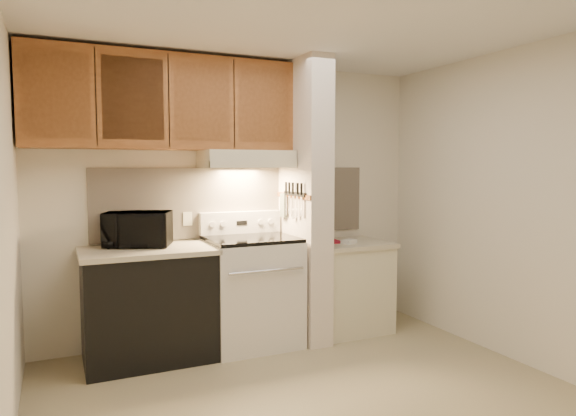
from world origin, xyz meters
TOP-DOWN VIEW (x-y plane):
  - floor at (0.00, 0.00)m, footprint 3.60×3.60m
  - ceiling at (0.00, 0.00)m, footprint 3.60×3.60m
  - wall_back at (0.00, 1.50)m, footprint 3.60×2.50m
  - wall_left at (-1.80, 0.00)m, footprint 0.02×3.00m
  - wall_right at (1.80, 0.00)m, footprint 0.02×3.00m
  - backsplash at (0.00, 1.49)m, footprint 2.60×0.02m
  - range_body at (0.00, 1.16)m, footprint 0.76×0.65m
  - oven_window at (0.00, 0.84)m, footprint 0.50×0.01m
  - oven_handle at (0.00, 0.80)m, footprint 0.65×0.02m
  - cooktop at (0.00, 1.16)m, footprint 0.74×0.64m
  - range_backguard at (0.00, 1.44)m, footprint 0.76×0.08m
  - range_display at (0.00, 1.40)m, footprint 0.10×0.01m
  - range_knob_left_outer at (-0.28, 1.40)m, footprint 0.05×0.02m
  - range_knob_left_inner at (-0.18, 1.40)m, footprint 0.05×0.02m
  - range_knob_right_inner at (0.18, 1.40)m, footprint 0.05×0.02m
  - range_knob_right_outer at (0.28, 1.40)m, footprint 0.05×0.02m
  - dishwasher_front at (-0.88, 1.17)m, footprint 1.00×0.63m
  - left_countertop at (-0.88, 1.17)m, footprint 1.04×0.67m
  - spoon_rest at (-0.97, 1.36)m, footprint 0.25×0.11m
  - teal_jar at (-1.07, 1.39)m, footprint 0.11×0.11m
  - outlet at (-0.48, 1.48)m, footprint 0.08×0.01m
  - microwave at (-0.93, 1.31)m, footprint 0.60×0.50m
  - partition_pillar at (0.51, 1.15)m, footprint 0.22×0.70m
  - pillar_trim at (0.39, 1.15)m, footprint 0.01×0.70m
  - knife_strip at (0.39, 1.10)m, footprint 0.02×0.42m
  - knife_blade_a at (0.38, 0.94)m, footprint 0.01×0.03m
  - knife_handle_a at (0.38, 0.94)m, footprint 0.02×0.02m
  - knife_blade_b at (0.38, 1.02)m, footprint 0.01×0.04m
  - knife_handle_b at (0.38, 1.01)m, footprint 0.02×0.02m
  - knife_blade_c at (0.38, 1.10)m, footprint 0.01×0.04m
  - knife_handle_c at (0.38, 1.11)m, footprint 0.02×0.02m
  - knife_blade_d at (0.38, 1.18)m, footprint 0.01×0.04m
  - knife_handle_d at (0.38, 1.19)m, footprint 0.02×0.02m
  - knife_blade_e at (0.38, 1.26)m, footprint 0.01×0.04m
  - knife_handle_e at (0.38, 1.26)m, footprint 0.02×0.02m
  - oven_mitt at (0.38, 1.32)m, footprint 0.03×0.09m
  - right_cab_base at (0.97, 1.15)m, footprint 0.70×0.60m
  - right_countertop at (0.97, 1.15)m, footprint 0.74×0.64m
  - red_folder at (0.79, 1.25)m, footprint 0.25×0.33m
  - white_box at (0.92, 1.05)m, footprint 0.16×0.14m
  - range_hood at (0.00, 1.28)m, footprint 0.78×0.44m
  - hood_lip at (0.00, 1.07)m, footprint 0.78×0.04m
  - upper_cabinets at (-0.69, 1.32)m, footprint 2.18×0.33m
  - cab_door_a at (-1.51, 1.17)m, footprint 0.46×0.01m
  - cab_gap_a at (-1.23, 1.16)m, footprint 0.01×0.01m
  - cab_door_b at (-0.96, 1.17)m, footprint 0.46×0.01m
  - cab_gap_b at (-0.69, 1.16)m, footprint 0.01×0.01m
  - cab_door_c at (-0.42, 1.17)m, footprint 0.46×0.01m
  - cab_gap_c at (-0.14, 1.16)m, footprint 0.01×0.01m
  - cab_door_d at (0.13, 1.17)m, footprint 0.46×0.01m

SIDE VIEW (x-z plane):
  - floor at x=0.00m, z-range 0.00..0.00m
  - right_cab_base at x=0.97m, z-range 0.00..0.81m
  - dishwasher_front at x=-0.88m, z-range 0.00..0.87m
  - range_body at x=0.00m, z-range 0.00..0.92m
  - oven_window at x=0.00m, z-range 0.35..0.65m
  - oven_handle at x=0.00m, z-range 0.71..0.73m
  - right_countertop at x=0.97m, z-range 0.81..0.85m
  - red_folder at x=0.79m, z-range 0.85..0.86m
  - white_box at x=0.92m, z-range 0.85..0.89m
  - left_countertop at x=-0.88m, z-range 0.87..0.91m
  - spoon_rest at x=-0.97m, z-range 0.91..0.93m
  - cooktop at x=0.00m, z-range 0.92..0.95m
  - teal_jar at x=-1.07m, z-range 0.91..1.00m
  - range_backguard at x=0.00m, z-range 0.95..1.15m
  - range_display at x=0.00m, z-range 1.03..1.07m
  - range_knob_left_outer at x=-0.28m, z-range 1.03..1.07m
  - range_knob_left_inner at x=-0.18m, z-range 1.03..1.07m
  - range_knob_right_inner at x=0.18m, z-range 1.03..1.07m
  - range_knob_right_outer at x=0.28m, z-range 1.03..1.07m
  - microwave at x=-0.93m, z-range 0.91..1.19m
  - outlet at x=-0.48m, z-range 1.04..1.16m
  - knife_blade_c at x=0.38m, z-range 1.10..1.30m
  - oven_mitt at x=0.38m, z-range 1.09..1.31m
  - knife_blade_b at x=0.38m, z-range 1.12..1.30m
  - knife_blade_e at x=0.38m, z-range 1.12..1.30m
  - knife_blade_a at x=0.38m, z-range 1.14..1.30m
  - knife_blade_d at x=0.38m, z-range 1.14..1.30m
  - backsplash at x=0.00m, z-range 0.92..1.55m
  - wall_back at x=0.00m, z-range 1.24..1.26m
  - wall_left at x=-1.80m, z-range 0.00..2.50m
  - wall_right at x=1.80m, z-range 0.00..2.50m
  - partition_pillar at x=0.51m, z-range 0.00..2.50m
  - pillar_trim at x=0.39m, z-range 1.28..1.32m
  - knife_strip at x=0.39m, z-range 1.30..1.34m
  - knife_handle_a at x=0.38m, z-range 1.32..1.42m
  - knife_handle_b at x=0.38m, z-range 1.32..1.42m
  - knife_handle_c at x=0.38m, z-range 1.32..1.42m
  - knife_handle_d at x=0.38m, z-range 1.32..1.42m
  - knife_handle_e at x=0.38m, z-range 1.32..1.42m
  - hood_lip at x=0.00m, z-range 1.55..1.61m
  - range_hood at x=0.00m, z-range 1.55..1.70m
  - upper_cabinets at x=-0.69m, z-range 1.70..2.47m
  - cab_door_a at x=-1.51m, z-range 1.77..2.40m
  - cab_gap_a at x=-1.23m, z-range 1.72..2.45m
  - cab_door_b at x=-0.96m, z-range 1.77..2.40m
  - cab_gap_b at x=-0.69m, z-range 1.72..2.45m
  - cab_door_c at x=-0.42m, z-range 1.77..2.40m
  - cab_gap_c at x=-0.14m, z-range 1.72..2.45m
  - cab_door_d at x=0.13m, z-range 1.77..2.40m
  - ceiling at x=0.00m, z-range 2.50..2.50m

